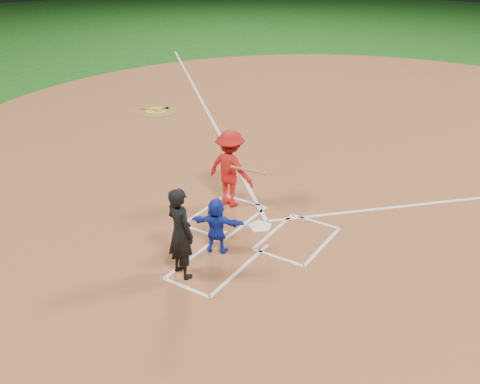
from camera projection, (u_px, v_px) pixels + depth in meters
The scene contains 12 objects.
ground at pixel (260, 227), 12.45m from camera, with size 120.00×120.00×0.00m, color #144B12.
home_plate_dirt at pixel (356, 147), 16.98m from camera, with size 28.00×28.00×0.01m, color brown.
home_plate at pixel (260, 226), 12.44m from camera, with size 0.60×0.60×0.02m, color white.
on_deck_circle at pixel (156, 110), 20.38m from camera, with size 1.70×1.70×0.01m, color brown.
on_deck_logo at pixel (156, 110), 20.37m from camera, with size 0.80×0.80×0.00m, color yellow.
on_deck_bat_a at pixel (163, 108), 20.48m from camera, with size 0.06×0.06×0.84m, color #A3663B.
on_deck_bat_b at pixel (150, 109), 20.38m from camera, with size 0.06×0.06×0.84m, color olive.
bat_weight_donut at pixel (166, 108), 20.57m from camera, with size 0.19×0.19×0.05m, color black.
catcher at pixel (216, 226), 11.24m from camera, with size 1.16×0.37×1.25m, color #162DB7.
umpire at pixel (180, 233), 10.32m from camera, with size 0.70×0.46×1.91m, color black.
chalk_markings at pixel (348, 154), 16.43m from camera, with size 28.35×17.32×0.01m.
batter_at_plate at pixel (230, 169), 13.03m from camera, with size 1.60×0.82×1.95m.
Camera 1 is at (5.42, -9.35, 6.25)m, focal length 40.00 mm.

